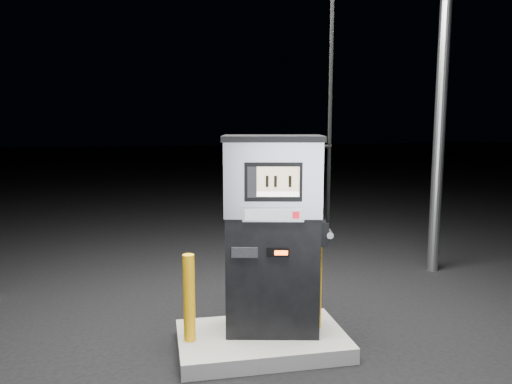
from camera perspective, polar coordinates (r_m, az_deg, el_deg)
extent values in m
plane|color=black|center=(5.07, 0.66, -17.40)|extent=(80.00, 80.00, 0.00)
cube|color=slate|center=(5.04, 0.66, -16.63)|extent=(1.60, 1.00, 0.15)
cylinder|color=gray|center=(7.58, 20.31, 8.15)|extent=(0.16, 0.16, 4.50)
cube|color=black|center=(4.90, 1.87, -9.19)|extent=(0.96, 0.68, 1.15)
cube|color=#AEAEB5|center=(4.71, 1.92, 1.60)|extent=(0.99, 0.70, 0.69)
cube|color=black|center=(4.68, 1.94, 6.15)|extent=(1.03, 0.74, 0.06)
cube|color=black|center=(4.44, 1.99, 1.14)|extent=(0.51, 0.13, 0.35)
cube|color=tan|center=(4.42, 2.54, 1.47)|extent=(0.37, 0.08, 0.22)
cube|color=white|center=(4.44, 2.53, -0.25)|extent=(0.37, 0.08, 0.05)
cube|color=#AEAEB5|center=(4.49, 1.98, -2.61)|extent=(0.55, 0.14, 0.13)
cube|color=gray|center=(4.47, 1.98, -2.64)|extent=(0.50, 0.11, 0.10)
cube|color=red|center=(4.48, 4.58, -2.65)|extent=(0.06, 0.02, 0.06)
cube|color=black|center=(4.57, 2.54, -6.92)|extent=(0.20, 0.06, 0.08)
cube|color=#FF4C0C|center=(4.56, 2.89, -6.96)|extent=(0.12, 0.03, 0.04)
cube|color=black|center=(4.57, -1.31, -6.92)|extent=(0.24, 0.07, 0.09)
cube|color=black|center=(4.83, 7.67, -4.69)|extent=(0.12, 0.18, 0.23)
cylinder|color=gray|center=(4.84, 8.32, -4.69)|extent=(0.11, 0.21, 0.06)
cylinder|color=black|center=(4.69, 8.57, 13.86)|extent=(0.04, 0.04, 2.86)
cylinder|color=#F3A70D|center=(4.75, -7.65, -11.91)|extent=(0.11, 0.11, 0.82)
cylinder|color=#F3A70D|center=(5.02, 6.81, -10.17)|extent=(0.16, 0.16, 0.93)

